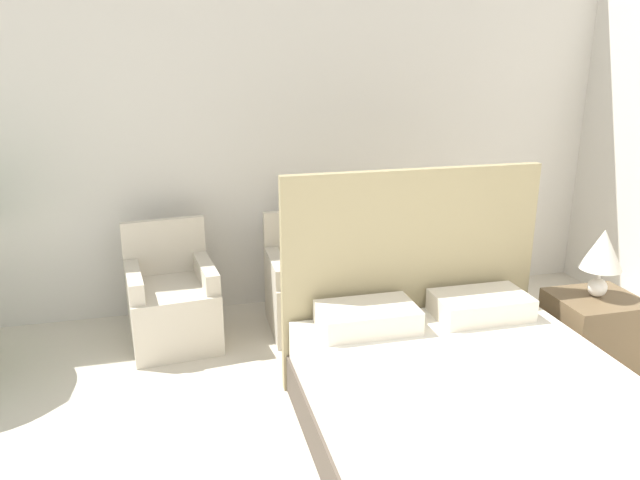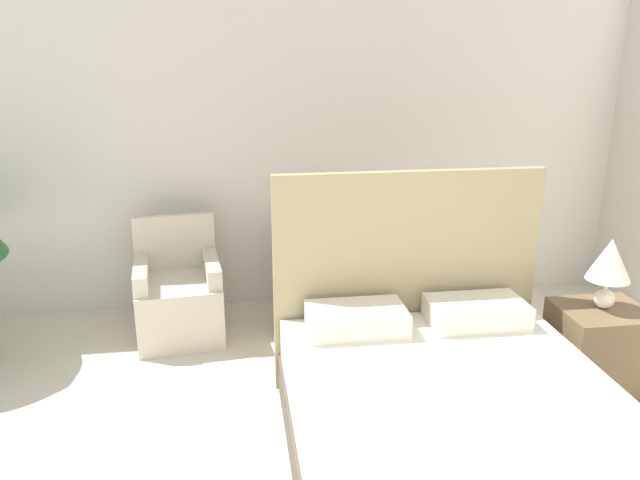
# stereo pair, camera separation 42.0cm
# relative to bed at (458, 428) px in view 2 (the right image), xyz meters

# --- Properties ---
(wall_back) EXTENTS (10.00, 0.06, 2.90)m
(wall_back) POSITION_rel_bed_xyz_m (-0.75, 2.44, 1.17)
(wall_back) COLOR silver
(wall_back) RESTS_ON ground_plane
(bed) EXTENTS (1.67, 2.20, 1.38)m
(bed) POSITION_rel_bed_xyz_m (0.00, 0.00, 0.00)
(bed) COLOR #4C4238
(bed) RESTS_ON ground_plane
(armchair_near_window_left) EXTENTS (0.67, 0.71, 0.86)m
(armchair_near_window_left) POSITION_rel_bed_xyz_m (-1.49, 1.84, -0.00)
(armchair_near_window_left) COLOR beige
(armchair_near_window_left) RESTS_ON ground_plane
(armchair_near_window_right) EXTENTS (0.62, 0.67, 0.86)m
(armchair_near_window_right) POSITION_rel_bed_xyz_m (-0.47, 1.84, -0.00)
(armchair_near_window_right) COLOR beige
(armchair_near_window_right) RESTS_ON ground_plane
(nightstand) EXTENTS (0.54, 0.47, 0.54)m
(nightstand) POSITION_rel_bed_xyz_m (1.19, 0.71, -0.01)
(nightstand) COLOR brown
(nightstand) RESTS_ON ground_plane
(table_lamp) EXTENTS (0.26, 0.26, 0.45)m
(table_lamp) POSITION_rel_bed_xyz_m (1.19, 0.73, 0.55)
(table_lamp) COLOR white
(table_lamp) RESTS_ON nightstand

